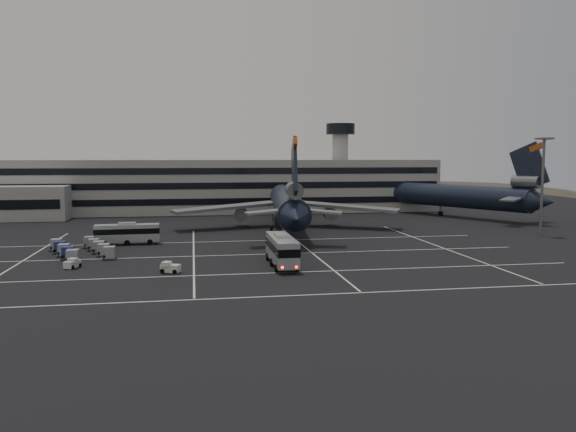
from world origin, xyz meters
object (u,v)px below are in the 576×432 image
object	(u,v)px
bus_near	(282,248)
uld_cluster	(82,249)
trijet_main	(287,204)
bus_far	(127,232)
tug_a	(72,264)

from	to	relation	value
bus_near	uld_cluster	world-z (taller)	bus_near
trijet_main	uld_cluster	world-z (taller)	trijet_main
bus_near	bus_far	world-z (taller)	bus_near
uld_cluster	bus_near	bearing A→B (deg)	-25.56
tug_a	uld_cluster	xyz separation A→B (m)	(-0.71, 10.69, 0.28)
bus_far	uld_cluster	distance (m)	10.91
trijet_main	bus_far	distance (m)	33.43
trijet_main	bus_near	size ratio (longest dim) A/B	4.65
bus_far	uld_cluster	world-z (taller)	bus_far
trijet_main	bus_far	world-z (taller)	trijet_main
trijet_main	tug_a	distance (m)	49.35
trijet_main	bus_near	distance (m)	38.40
bus_far	uld_cluster	size ratio (longest dim) A/B	0.68
bus_far	tug_a	bearing A→B (deg)	163.39
bus_near	uld_cluster	distance (m)	31.58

